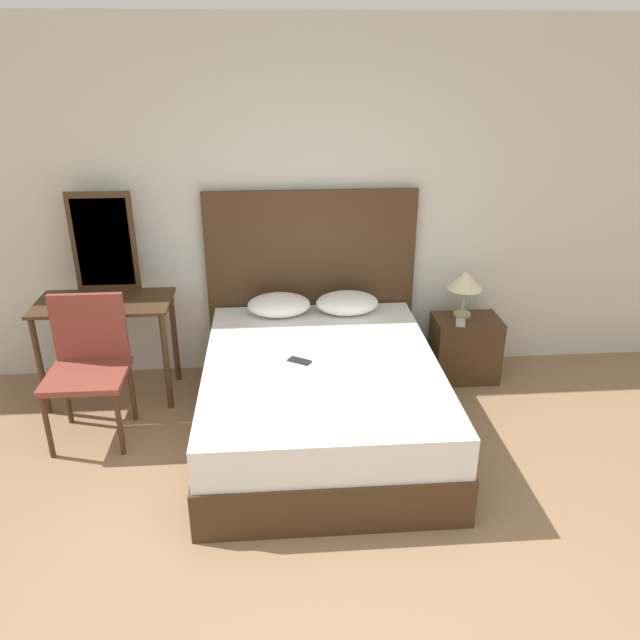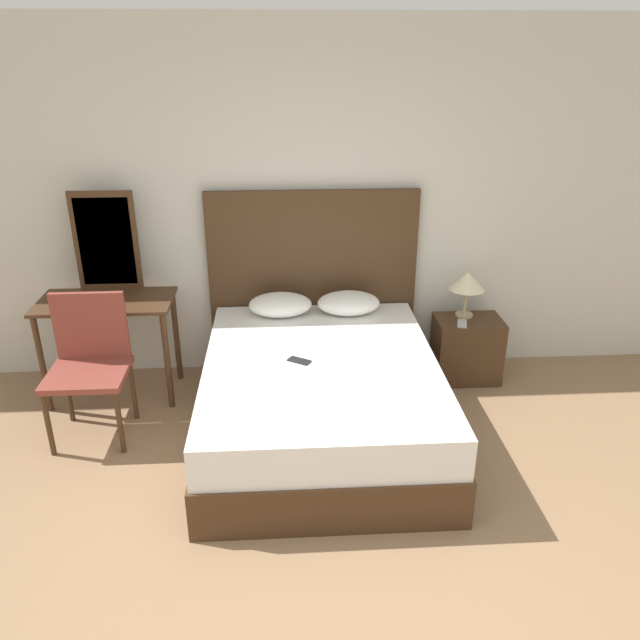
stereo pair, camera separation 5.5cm
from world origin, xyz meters
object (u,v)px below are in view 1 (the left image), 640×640
Objects in this scene: bed at (321,399)px; vanity_desk at (106,318)px; phone_on_nightstand at (460,323)px; chair at (88,358)px; table_lamp at (465,281)px; phone_on_bed at (299,361)px; nightstand at (465,348)px.

bed is 2.04× the size of vanity_desk.
phone_on_nightstand is 2.72m from chair.
table_lamp is 2.73m from vanity_desk.
phone_on_bed is 0.45× the size of table_lamp.
bed is 12.04× the size of phone_on_bed.
vanity_desk is (-1.39, 0.66, 0.06)m from phone_on_bed.
phone_on_bed is 0.17× the size of chair.
chair reaches higher than phone_on_nightstand.
phone_on_nightstand is (1.13, 0.65, 0.24)m from bed.
chair is (-1.55, 0.18, 0.28)m from bed.
table_lamp is 2.24× the size of phone_on_nightstand.
vanity_desk is (-2.66, 0.01, 0.12)m from phone_on_nightstand.
vanity_desk is (-2.75, -0.08, 0.38)m from nightstand.
table_lamp is at bearing 31.32° from phone_on_bed.
bed is 3.83× the size of nightstand.
phone_on_bed reaches higher than phone_on_nightstand.
chair reaches higher than phone_on_bed.
vanity_desk is at bearing -178.33° from nightstand.
phone_on_bed is 1.57m from table_lamp.
chair is at bearing -169.98° from phone_on_nightstand.
table_lamp reaches higher than nightstand.
phone_on_bed is at bearing -152.89° from phone_on_nightstand.
phone_on_nightstand is 0.17× the size of vanity_desk.
vanity_desk is (-1.53, 0.66, 0.36)m from bed.
table_lamp is at bearing 69.98° from phone_on_nightstand.
phone_on_bed is 1.54m from vanity_desk.
nightstand is (1.21, 0.74, -0.03)m from bed.
table_lamp is at bearing 34.32° from bed.
bed is 5.40× the size of table_lamp.
phone_on_nightstand is at bearing -0.16° from vanity_desk.
chair is (-2.68, -0.47, 0.04)m from phone_on_nightstand.
bed is at bearing -0.27° from phone_on_bed.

